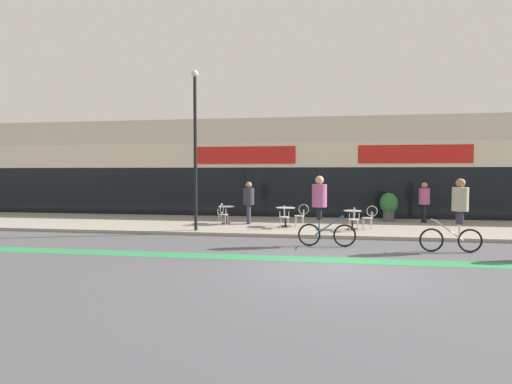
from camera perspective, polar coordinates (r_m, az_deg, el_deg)
The scene contains 18 objects.
ground_plane at distance 9.55m, azimuth 11.27°, elevation -10.98°, with size 120.00×120.00×0.00m, color #4C4C51.
sidewalk_slab at distance 16.67m, azimuth 10.16°, elevation -4.86°, with size 40.00×5.50×0.12m, color gray.
storefront_facade at distance 21.23m, azimuth 9.89°, elevation 3.25°, with size 40.00×4.06×4.93m.
bike_lane_stripe at distance 10.65m, azimuth 11.00°, elevation -9.52°, with size 36.00×0.70×0.01m, color #2D844C.
bistro_table_0 at distance 16.93m, azimuth -4.27°, elevation -2.76°, with size 0.67×0.67×0.72m.
bistro_table_1 at distance 15.95m, azimuth 4.23°, elevation -2.97°, with size 0.76×0.76×0.76m.
bistro_table_2 at distance 15.57m, azimuth 13.61°, elevation -3.34°, with size 0.66×0.66×0.71m.
cafe_chair_0_near at distance 16.33m, azimuth -4.79°, elevation -2.95°, with size 0.44×0.59×0.90m.
cafe_chair_1_near at distance 15.33m, azimuth 4.06°, elevation -3.32°, with size 0.42×0.59×0.90m.
cafe_chair_1_side at distance 15.91m, azimuth 6.48°, elevation -3.11°, with size 0.58×0.42×0.90m.
cafe_chair_2_near at distance 14.95m, azimuth 13.82°, elevation -3.55°, with size 0.40×0.58×0.90m.
cafe_chair_2_side at distance 15.64m, azimuth 15.90°, elevation -3.30°, with size 0.58×0.41×0.90m.
planter_pot at distance 18.55m, azimuth 18.45°, elevation -1.82°, with size 0.77×0.77×1.26m.
lamp_post at distance 14.96m, azimuth -8.67°, elevation 7.39°, with size 0.26×0.26×5.89m.
cyclist_0 at distance 12.39m, azimuth 9.29°, elevation -1.88°, with size 1.77×0.48×2.17m.
cyclist_2 at distance 12.65m, azimuth 26.87°, elevation -2.25°, with size 1.73×0.49×2.10m.
pedestrian_near_end at distance 18.54m, azimuth 22.91°, elevation -0.89°, with size 0.49×0.49×1.73m.
pedestrian_far_end at distance 16.65m, azimuth -1.05°, elevation -1.00°, with size 0.48×0.48×1.76m.
Camera 1 is at (-0.43, -9.27, 2.26)m, focal length 28.00 mm.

